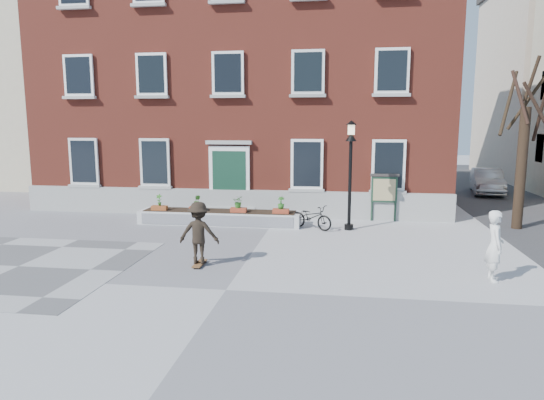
% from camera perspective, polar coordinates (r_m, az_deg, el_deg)
% --- Properties ---
extents(ground, '(100.00, 100.00, 0.00)m').
position_cam_1_polar(ground, '(11.51, -5.45, -10.49)').
color(ground, '#9D9DA0').
rests_on(ground, ground).
extents(checker_patch, '(6.00, 6.00, 0.01)m').
position_cam_1_polar(checker_patch, '(14.90, -27.66, -6.93)').
color(checker_patch, '#515153').
rests_on(checker_patch, ground).
extents(distant_building, '(10.00, 12.00, 13.00)m').
position_cam_1_polar(distant_building, '(36.93, -26.29, 12.30)').
color(distant_building, beige).
rests_on(distant_building, ground).
extents(bicycle, '(1.78, 1.35, 0.90)m').
position_cam_1_polar(bicycle, '(17.71, 4.65, -2.00)').
color(bicycle, black).
rests_on(bicycle, ground).
extents(parked_car, '(2.07, 4.34, 1.37)m').
position_cam_1_polar(parked_car, '(28.84, 23.97, 2.02)').
color(parked_car, '#ABAEB0').
rests_on(parked_car, ground).
extents(bystander, '(0.44, 0.65, 1.76)m').
position_cam_1_polar(bystander, '(13.04, 24.73, -4.93)').
color(bystander, white).
rests_on(bystander, ground).
extents(brick_building, '(18.40, 10.85, 12.60)m').
position_cam_1_polar(brick_building, '(25.05, -2.43, 14.71)').
color(brick_building, maroon).
rests_on(brick_building, ground).
extents(planter_assembly, '(6.20, 1.12, 1.15)m').
position_cam_1_polar(planter_assembly, '(18.63, -6.17, -1.92)').
color(planter_assembly, silver).
rests_on(planter_assembly, ground).
extents(bare_tree, '(1.83, 1.83, 6.16)m').
position_cam_1_polar(bare_tree, '(19.63, 27.40, 4.99)').
color(bare_tree, '#2E2014').
rests_on(bare_tree, ground).
extents(lamp_post, '(0.40, 0.40, 3.93)m').
position_cam_1_polar(lamp_post, '(17.50, 9.22, 4.69)').
color(lamp_post, black).
rests_on(lamp_post, ground).
extents(notice_board, '(1.10, 0.16, 1.87)m').
position_cam_1_polar(notice_board, '(19.48, 13.07, 1.23)').
color(notice_board, black).
rests_on(notice_board, ground).
extents(skateboarder, '(1.12, 0.78, 1.76)m').
position_cam_1_polar(skateboarder, '(13.23, -8.59, -3.84)').
color(skateboarder, brown).
rests_on(skateboarder, ground).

